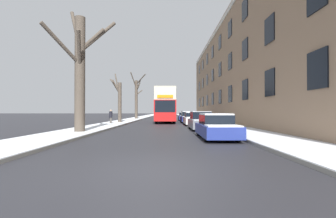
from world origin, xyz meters
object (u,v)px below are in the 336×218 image
Objects in this scene: pedestrian_left_sidewalk at (110,116)px; bare_tree_left_0 at (80,69)px; parked_car_3 at (187,117)px; bare_tree_left_2 at (136,97)px; double_decker_bus at (165,104)px; parked_car_0 at (216,127)px; parked_car_4 at (184,117)px; bare_tree_left_1 at (119,99)px; parked_car_2 at (192,119)px; parked_car_1 at (200,121)px; oncoming_van at (160,112)px.

bare_tree_left_0 is at bearing -25.31° from pedestrian_left_sidewalk.
bare_tree_left_2 is at bearing 126.07° from parked_car_3.
double_decker_bus is 2.56× the size of parked_car_0.
parked_car_0 is at bearing -73.83° from bare_tree_left_2.
parked_car_4 is at bearing 90.00° from parked_car_0.
bare_tree_left_2 is at bearing 88.92° from bare_tree_left_1.
bare_tree_left_1 is 1.47× the size of parked_car_4.
bare_tree_left_0 is 13.23m from parked_car_2.
bare_tree_left_1 is 6.58m from double_decker_bus.
parked_car_1 is 11.96m from parked_car_3.
parked_car_4 is (0.00, 24.28, 0.00)m from parked_car_0.
oncoming_van reaches higher than pedestrian_left_sidewalk.
bare_tree_left_2 is at bearing 148.44° from parked_car_4.
bare_tree_left_0 is 1.96× the size of parked_car_4.
parked_car_3 is at bearing 90.27° from pedestrian_left_sidewalk.
parked_car_0 reaches higher than parked_car_4.
oncoming_van is at bearing 75.91° from bare_tree_left_1.
bare_tree_left_1 reaches higher than parked_car_2.
oncoming_van is (-4.17, 10.02, 0.67)m from parked_car_4.
parked_car_4 is at bearing 90.00° from parked_car_3.
parked_car_3 is (3.00, -0.99, -1.82)m from double_decker_bus.
bare_tree_left_1 is 19.20m from oncoming_van.
oncoming_van reaches higher than parked_car_3.
parked_car_1 reaches higher than parked_car_0.
bare_tree_left_0 is 17.25m from double_decker_bus.
double_decker_bus is 15.63m from oncoming_van.
pedestrian_left_sidewalk is at bearing -95.37° from bare_tree_left_1.
bare_tree_left_0 reaches higher than pedestrian_left_sidewalk.
pedestrian_left_sidewalk is at bearing -151.28° from parked_car_3.
bare_tree_left_0 reaches higher than parked_car_1.
bare_tree_left_1 is 1.47× the size of parked_car_0.
double_decker_bus is at bearing 27.32° from bare_tree_left_1.
parked_car_1 is (8.56, -23.72, -3.46)m from bare_tree_left_2.
bare_tree_left_2 is 1.49× the size of oncoming_van.
bare_tree_left_2 reaches higher than parked_car_0.
parked_car_3 is (0.00, 17.78, 0.05)m from parked_car_0.
bare_tree_left_2 is 1.91× the size of parked_car_2.
parked_car_2 reaches higher than parked_car_0.
pedestrian_left_sidewalk reaches higher than parked_car_0.
pedestrian_left_sidewalk is (-4.93, -21.51, -0.38)m from oncoming_van.
parked_car_2 is at bearing 56.20° from pedestrian_left_sidewalk.
double_decker_bus is 6.60× the size of pedestrian_left_sidewalk.
bare_tree_left_2 reaches higher than oncoming_van.
parked_car_2 is (8.54, 9.41, -3.68)m from bare_tree_left_0.
bare_tree_left_2 is 19.88m from parked_car_2.
bare_tree_left_1 is at bearing 119.25° from parked_car_0.
oncoming_van is (4.37, 31.77, -3.03)m from bare_tree_left_0.
bare_tree_left_0 is 0.77× the size of double_decker_bus.
double_decker_bus reaches higher than parked_car_2.
oncoming_van is at bearing 98.33° from parked_car_1.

